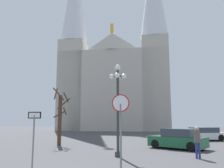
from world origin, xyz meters
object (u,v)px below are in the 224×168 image
at_px(cathedral, 115,73).
at_px(street_lamp, 118,99).
at_px(parked_car_near_green, 178,139).
at_px(one_way_arrow_sign, 34,133).
at_px(bare_tree, 60,117).
at_px(stop_sign, 121,119).
at_px(parked_car_far_white, 203,134).
at_px(pedestrian_walking, 197,139).

relative_size(cathedral, street_lamp, 7.10).
relative_size(street_lamp, parked_car_near_green, 1.25).
xyz_separation_m(cathedral, one_way_arrow_sign, (0.55, -38.04, -10.09)).
relative_size(bare_tree, parked_car_near_green, 1.11).
distance_m(stop_sign, parked_car_near_green, 9.47).
height_order(cathedral, parked_car_far_white, cathedral).
bearing_deg(cathedral, parked_car_far_white, -63.23).
distance_m(parked_car_far_white, pedestrian_walking, 11.94).
bearing_deg(bare_tree, street_lamp, -45.43).
xyz_separation_m(street_lamp, bare_tree, (-5.42, 5.50, -0.99)).
bearing_deg(cathedral, bare_tree, -93.36).
relative_size(parked_car_near_green, parked_car_far_white, 0.90).
relative_size(cathedral, parked_car_near_green, 8.87).
relative_size(stop_sign, pedestrian_walking, 1.81).
relative_size(cathedral, parked_car_far_white, 8.00).
bearing_deg(stop_sign, pedestrian_walking, 47.93).
relative_size(cathedral, stop_sign, 12.25).
bearing_deg(cathedral, street_lamp, -83.66).
height_order(bare_tree, parked_car_far_white, bare_tree).
relative_size(stop_sign, bare_tree, 0.65).
height_order(stop_sign, bare_tree, bare_tree).
bearing_deg(bare_tree, parked_car_near_green, -7.65).
height_order(one_way_arrow_sign, parked_car_near_green, one_way_arrow_sign).
bearing_deg(parked_car_near_green, cathedral, 104.74).
height_order(cathedral, street_lamp, cathedral).
bearing_deg(parked_car_far_white, stop_sign, -113.97).
bearing_deg(pedestrian_walking, cathedral, 103.56).
xyz_separation_m(bare_tree, pedestrian_walking, (9.85, -5.62, -1.31)).
distance_m(cathedral, stop_sign, 39.67).
bearing_deg(one_way_arrow_sign, parked_car_far_white, 55.34).
xyz_separation_m(parked_car_far_white, pedestrian_walking, (-3.14, -11.51, 0.42)).
bearing_deg(street_lamp, parked_car_far_white, 56.42).
distance_m(street_lamp, pedestrian_walking, 4.99).
distance_m(stop_sign, street_lamp, 4.62).
bearing_deg(cathedral, stop_sign, -83.61).
bearing_deg(cathedral, parked_car_near_green, -75.26).
relative_size(parked_car_far_white, pedestrian_walking, 2.77).
bearing_deg(pedestrian_walking, parked_car_near_green, 95.23).
bearing_deg(one_way_arrow_sign, stop_sign, -3.74).
height_order(cathedral, pedestrian_walking, cathedral).
distance_m(one_way_arrow_sign, street_lamp, 5.58).
relative_size(street_lamp, pedestrian_walking, 3.12).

